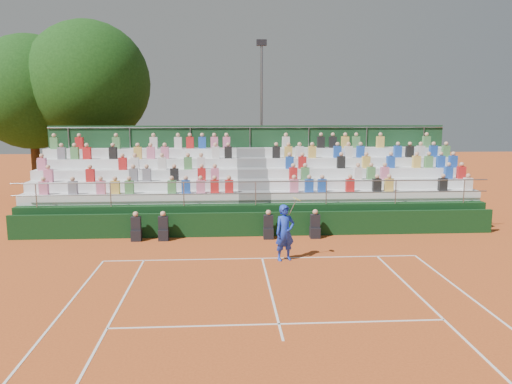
{
  "coord_description": "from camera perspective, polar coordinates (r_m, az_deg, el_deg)",
  "views": [
    {
      "loc": [
        -1.26,
        -16.85,
        5.1
      ],
      "look_at": [
        0.0,
        3.5,
        1.8
      ],
      "focal_mm": 35.0,
      "sensor_mm": 36.0,
      "label": 1
    }
  ],
  "objects": [
    {
      "name": "grandstand",
      "position": [
        23.67,
        -0.42,
        -0.58
      ],
      "size": [
        20.0,
        5.2,
        4.4
      ],
      "color": "black",
      "rests_on": "ground"
    },
    {
      "name": "tennis_player",
      "position": [
        17.25,
        3.33,
        -4.65
      ],
      "size": [
        0.94,
        0.67,
        2.22
      ],
      "color": "blue",
      "rests_on": "ground"
    },
    {
      "name": "tree_west",
      "position": [
        32.07,
        -24.32,
        10.33
      ],
      "size": [
        6.55,
        6.55,
        9.47
      ],
      "color": "#392615",
      "rests_on": "ground"
    },
    {
      "name": "tree_east",
      "position": [
        30.75,
        -18.6,
        11.7
      ],
      "size": [
        7.02,
        7.02,
        10.22
      ],
      "color": "#392615",
      "rests_on": "ground"
    },
    {
      "name": "floodlight_mast",
      "position": [
        30.24,
        0.63,
        9.61
      ],
      "size": [
        0.6,
        0.25,
        9.26
      ],
      "color": "gray",
      "rests_on": "ground"
    },
    {
      "name": "courtside_wall",
      "position": [
        20.61,
        0.05,
        -3.7
      ],
      "size": [
        20.0,
        0.15,
        1.0
      ],
      "primitive_type": "cube",
      "color": "black",
      "rests_on": "ground"
    },
    {
      "name": "line_officials",
      "position": [
        20.14,
        -3.97,
        -4.1
      ],
      "size": [
        7.59,
        0.4,
        1.19
      ],
      "color": "black",
      "rests_on": "ground"
    },
    {
      "name": "ground",
      "position": [
        17.65,
        0.71,
        -7.6
      ],
      "size": [
        90.0,
        90.0,
        0.0
      ],
      "primitive_type": "plane",
      "color": "#C55320",
      "rests_on": "ground"
    }
  ]
}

